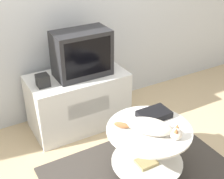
{
  "coord_description": "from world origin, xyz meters",
  "views": [
    {
      "loc": [
        -1.23,
        -1.58,
        2.01
      ],
      "look_at": [
        -0.03,
        0.52,
        0.66
      ],
      "focal_mm": 50.0,
      "sensor_mm": 36.0,
      "label": 1
    }
  ],
  "objects_px": {
    "dvd_box": "(154,114)",
    "cat": "(152,127)",
    "tv": "(82,54)",
    "speaker": "(43,81)"
  },
  "relations": [
    {
      "from": "speaker",
      "to": "tv",
      "type": "bearing_deg",
      "value": 4.22
    },
    {
      "from": "tv",
      "to": "cat",
      "type": "bearing_deg",
      "value": -83.84
    },
    {
      "from": "dvd_box",
      "to": "cat",
      "type": "height_order",
      "value": "cat"
    },
    {
      "from": "tv",
      "to": "dvd_box",
      "type": "height_order",
      "value": "tv"
    },
    {
      "from": "speaker",
      "to": "dvd_box",
      "type": "bearing_deg",
      "value": -49.11
    },
    {
      "from": "speaker",
      "to": "cat",
      "type": "bearing_deg",
      "value": -61.71
    },
    {
      "from": "tv",
      "to": "cat",
      "type": "height_order",
      "value": "tv"
    },
    {
      "from": "cat",
      "to": "tv",
      "type": "bearing_deg",
      "value": 144.52
    },
    {
      "from": "tv",
      "to": "speaker",
      "type": "relative_size",
      "value": 4.86
    },
    {
      "from": "tv",
      "to": "cat",
      "type": "xyz_separation_m",
      "value": [
        0.11,
        -1.03,
        -0.28
      ]
    }
  ]
}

